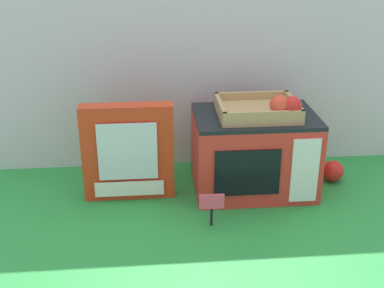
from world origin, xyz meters
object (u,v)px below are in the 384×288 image
(food_groups_crate, at_px, (264,109))
(loose_toy_apple, at_px, (333,171))
(toy_microwave, at_px, (254,152))
(cookie_set_box, at_px, (128,152))
(price_sign, at_px, (212,205))

(food_groups_crate, xyz_separation_m, loose_toy_apple, (0.25, 0.05, -0.24))
(loose_toy_apple, bearing_deg, toy_microwave, -174.32)
(food_groups_crate, relative_size, cookie_set_box, 0.79)
(toy_microwave, distance_m, cookie_set_box, 0.39)
(food_groups_crate, distance_m, cookie_set_box, 0.43)
(loose_toy_apple, bearing_deg, cookie_set_box, -176.30)
(cookie_set_box, relative_size, price_sign, 3.00)
(loose_toy_apple, bearing_deg, price_sign, -151.24)
(cookie_set_box, bearing_deg, toy_microwave, 2.31)
(food_groups_crate, relative_size, price_sign, 2.36)
(food_groups_crate, height_order, price_sign, food_groups_crate)
(toy_microwave, bearing_deg, food_groups_crate, -47.88)
(food_groups_crate, bearing_deg, loose_toy_apple, 10.77)
(food_groups_crate, height_order, loose_toy_apple, food_groups_crate)
(price_sign, bearing_deg, toy_microwave, 52.97)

